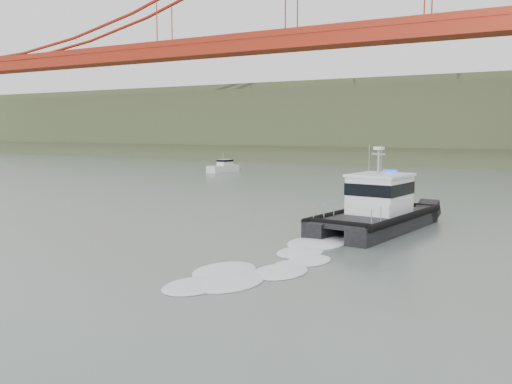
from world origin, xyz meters
TOP-DOWN VIEW (x-y plane):
  - ground at (0.00, 0.00)m, footprint 400.00×400.00m
  - headlands at (0.00, 125.50)m, footprint 500.00×105.36m
  - patrol_boat at (7.90, 11.23)m, footprint 5.11×11.17m
  - motorboat at (-26.53, 46.56)m, footprint 2.52×5.43m

SIDE VIEW (x-z plane):
  - ground at x=0.00m, z-range 0.00..0.00m
  - motorboat at x=-26.53m, z-range -0.72..2.15m
  - patrol_boat at x=7.90m, z-range -1.31..3.93m
  - headlands at x=0.00m, z-range -6.52..20.61m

